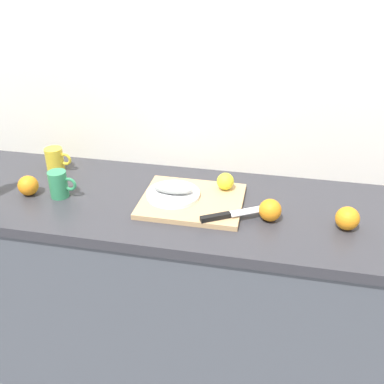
% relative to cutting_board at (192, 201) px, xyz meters
% --- Properties ---
extents(ground_plane, '(12.00, 12.00, 0.00)m').
position_rel_cutting_board_xyz_m(ground_plane, '(-0.11, 0.00, -0.91)').
color(ground_plane, slate).
extents(back_wall, '(3.20, 0.05, 2.50)m').
position_rel_cutting_board_xyz_m(back_wall, '(-0.11, 0.33, 0.34)').
color(back_wall, white).
rests_on(back_wall, ground_plane).
extents(kitchen_counter, '(2.00, 0.60, 0.90)m').
position_rel_cutting_board_xyz_m(kitchen_counter, '(-0.11, 0.00, -0.46)').
color(kitchen_counter, '#4C5159').
rests_on(kitchen_counter, ground_plane).
extents(cutting_board, '(0.38, 0.32, 0.02)m').
position_rel_cutting_board_xyz_m(cutting_board, '(0.00, 0.00, 0.00)').
color(cutting_board, tan).
rests_on(cutting_board, kitchen_counter).
extents(white_plate, '(0.21, 0.21, 0.01)m').
position_rel_cutting_board_xyz_m(white_plate, '(-0.08, 0.01, 0.02)').
color(white_plate, white).
rests_on(white_plate, cutting_board).
extents(fish_fillet, '(0.15, 0.07, 0.04)m').
position_rel_cutting_board_xyz_m(fish_fillet, '(-0.08, 0.01, 0.04)').
color(fish_fillet, '#999E99').
rests_on(fish_fillet, white_plate).
extents(chef_knife, '(0.27, 0.17, 0.02)m').
position_rel_cutting_board_xyz_m(chef_knife, '(0.16, -0.10, 0.02)').
color(chef_knife, silver).
rests_on(chef_knife, cutting_board).
extents(lemon_0, '(0.07, 0.07, 0.07)m').
position_rel_cutting_board_xyz_m(lemon_0, '(0.11, 0.10, 0.04)').
color(lemon_0, yellow).
rests_on(lemon_0, cutting_board).
extents(coffee_mug_1, '(0.11, 0.07, 0.11)m').
position_rel_cutting_board_xyz_m(coffee_mug_1, '(-0.51, -0.05, 0.04)').
color(coffee_mug_1, '#338C59').
rests_on(coffee_mug_1, kitchen_counter).
extents(coffee_mug_2, '(0.12, 0.08, 0.10)m').
position_rel_cutting_board_xyz_m(coffee_mug_2, '(-0.64, 0.16, 0.04)').
color(coffee_mug_2, yellow).
rests_on(coffee_mug_2, kitchen_counter).
extents(orange_0, '(0.08, 0.08, 0.08)m').
position_rel_cutting_board_xyz_m(orange_0, '(0.56, -0.06, 0.03)').
color(orange_0, orange).
rests_on(orange_0, kitchen_counter).
extents(orange_1, '(0.08, 0.08, 0.08)m').
position_rel_cutting_board_xyz_m(orange_1, '(0.29, -0.05, 0.03)').
color(orange_1, orange).
rests_on(orange_1, kitchen_counter).
extents(orange_2, '(0.08, 0.08, 0.08)m').
position_rel_cutting_board_xyz_m(orange_2, '(-0.64, -0.06, 0.03)').
color(orange_2, orange).
rests_on(orange_2, kitchen_counter).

